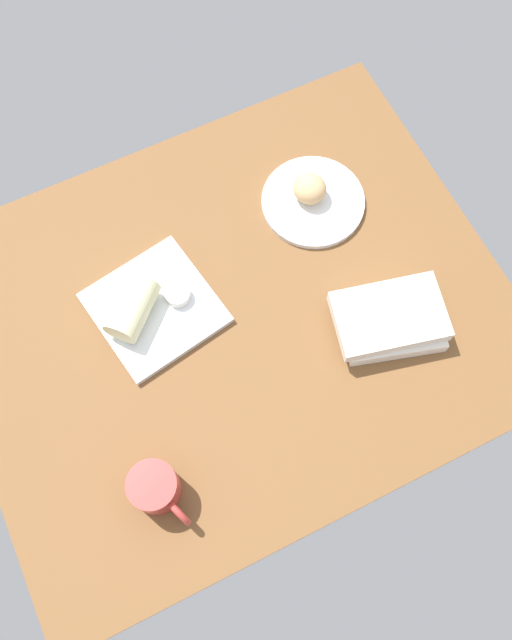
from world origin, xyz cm
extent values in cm
cube|color=brown|center=(0.00, 0.00, 2.00)|extent=(110.00, 90.00, 4.00)
cylinder|color=white|center=(26.72, 15.85, 4.70)|extent=(22.41, 22.41, 1.40)
ellipsoid|color=tan|center=(26.30, 17.19, 8.34)|extent=(9.40, 9.56, 5.87)
cube|color=white|center=(-13.86, 7.91, 4.80)|extent=(26.81, 26.81, 1.60)
cylinder|color=silver|center=(-8.65, 7.76, 6.78)|extent=(5.15, 5.15, 2.36)
cylinder|color=#C25029|center=(-8.65, 7.76, 7.66)|extent=(4.22, 4.22, 0.40)
cylinder|color=beige|center=(-18.03, 8.03, 9.13)|extent=(13.86, 13.58, 7.05)
cube|color=silver|center=(27.55, -16.11, 5.60)|extent=(22.93, 19.64, 3.19)
cube|color=silver|center=(26.86, -15.57, 8.76)|extent=(24.27, 18.56, 3.13)
cylinder|color=#B23833|center=(-27.62, -25.66, 8.43)|extent=(9.08, 9.08, 8.85)
cylinder|color=#B4673B|center=(-27.62, -25.66, 12.25)|extent=(7.44, 7.44, 0.40)
torus|color=#B23833|center=(-25.57, -31.30, 8.43)|extent=(3.35, 6.53, 6.51)
camera|label=1|loc=(-17.43, -46.56, 132.23)|focal=37.75mm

